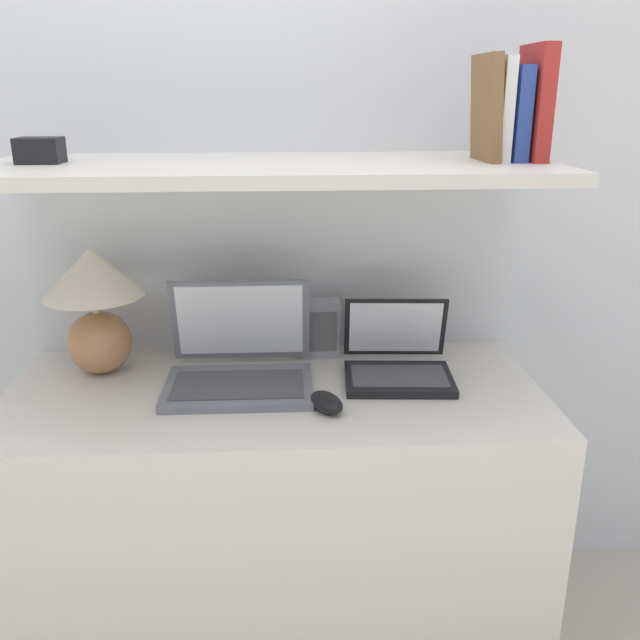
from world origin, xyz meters
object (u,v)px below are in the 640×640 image
table_lamp (95,297)px  router_box (320,328)px  book_red (534,103)px  book_white (499,109)px  shelf_gadget (40,150)px  laptop_large (239,364)px  laptop_small (397,362)px  book_brown (486,108)px  book_blue (515,114)px  computer_mouse (327,402)px

table_lamp → router_box: bearing=7.7°
router_box → book_red: book_red is taller
router_box → book_red: bearing=-17.2°
book_red → book_white: size_ratio=1.11×
table_lamp → shelf_gadget: (-0.06, -0.07, 0.35)m
laptop_large → router_box: bearing=39.6°
laptop_small → book_brown: 0.61m
laptop_large → book_brown: bearing=2.6°
laptop_small → book_blue: size_ratio=1.35×
computer_mouse → book_brown: book_brown is taller
laptop_small → book_blue: book_blue is taller
table_lamp → book_white: bearing=-4.2°
book_red → computer_mouse: bearing=-158.5°
laptop_large → book_brown: book_brown is taller
computer_mouse → book_red: book_red is taller
laptop_large → shelf_gadget: shelf_gadget is taller
router_box → book_red: (0.46, -0.14, 0.56)m
laptop_small → book_red: size_ratio=1.11×
book_white → shelf_gadget: (-0.99, 0.00, -0.08)m
book_white → router_box: bearing=159.6°
shelf_gadget → router_box: bearing=13.1°
laptop_large → router_box: size_ratio=2.25×
table_lamp → computer_mouse: size_ratio=2.72×
router_box → book_white: 0.68m
table_lamp → laptop_small: size_ratio=1.17×
laptop_small → book_brown: book_brown is taller
computer_mouse → book_white: (0.39, 0.18, 0.60)m
router_box → book_red: size_ratio=0.63×
table_lamp → router_box: (0.54, 0.07, -0.12)m
laptop_small → computer_mouse: 0.25m
table_lamp → computer_mouse: bearing=-24.9°
computer_mouse → book_blue: size_ratio=0.58×
table_lamp → book_red: bearing=-3.9°
book_brown → computer_mouse: bearing=-153.0°
computer_mouse → book_red: (0.46, 0.18, 0.61)m
book_red → book_blue: size_ratio=1.22×
book_white → laptop_small: bearing=-177.1°
table_lamp → book_white: (0.92, -0.07, 0.43)m
laptop_small → book_white: 0.62m
laptop_large → book_red: bearing=2.2°
book_red → book_white: bearing=180.0°
book_blue → book_brown: (-0.07, 0.00, 0.01)m
book_white → book_brown: (-0.03, 0.00, 0.00)m
router_box → computer_mouse: bearing=-91.2°
book_red → book_blue: bearing=180.0°
laptop_large → router_box: laptop_large is taller
book_blue → book_brown: book_brown is taller
shelf_gadget → book_brown: bearing=0.0°
table_lamp → book_white: size_ratio=1.44×
book_red → book_white: book_red is taller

